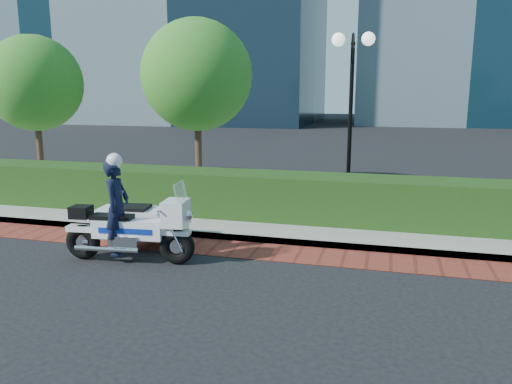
% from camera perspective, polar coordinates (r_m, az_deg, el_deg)
% --- Properties ---
extents(ground, '(120.00, 120.00, 0.00)m').
position_cam_1_polar(ground, '(8.11, 0.05, -10.22)').
color(ground, black).
rests_on(ground, ground).
extents(brick_strip, '(60.00, 1.00, 0.01)m').
position_cam_1_polar(brick_strip, '(9.48, 2.39, -6.93)').
color(brick_strip, maroon).
rests_on(brick_strip, ground).
extents(sidewalk, '(60.00, 8.00, 0.15)m').
position_cam_1_polar(sidewalk, '(13.74, 6.47, -0.87)').
color(sidewalk, gray).
rests_on(sidewalk, ground).
extents(hedge_main, '(18.00, 1.20, 1.00)m').
position_cam_1_polar(hedge_main, '(11.30, 4.73, -0.55)').
color(hedge_main, black).
rests_on(hedge_main, sidewalk).
extents(lamppost, '(1.02, 0.70, 4.21)m').
position_cam_1_polar(lamppost, '(12.52, 10.84, 11.11)').
color(lamppost, black).
rests_on(lamppost, sidewalk).
extents(tree_a, '(3.00, 3.00, 4.58)m').
position_cam_1_polar(tree_a, '(17.59, -24.01, 11.26)').
color(tree_a, '#332319').
rests_on(tree_a, sidewalk).
extents(tree_b, '(3.20, 3.20, 4.89)m').
position_cam_1_polar(tree_b, '(14.82, -6.78, 13.10)').
color(tree_b, '#332319').
rests_on(tree_b, sidewalk).
extents(police_motorcycle, '(2.41, 1.71, 1.95)m').
position_cam_1_polar(police_motorcycle, '(9.45, -14.12, -3.15)').
color(police_motorcycle, black).
rests_on(police_motorcycle, ground).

